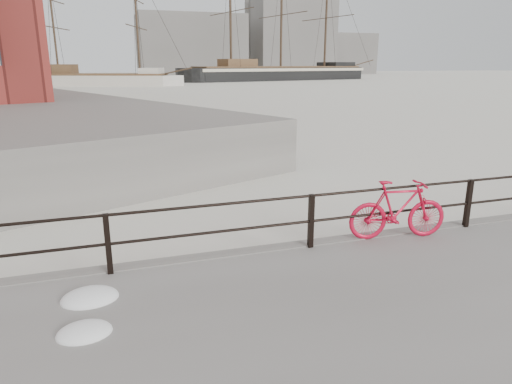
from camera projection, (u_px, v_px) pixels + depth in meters
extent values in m
plane|color=white|center=(458.00, 240.00, 9.64)|extent=(400.00, 400.00, 0.00)
imported|color=red|center=(398.00, 210.00, 8.64)|extent=(1.93, 0.61, 1.15)
ellipsoid|color=white|center=(89.00, 290.00, 6.48)|extent=(0.81, 0.63, 0.29)
ellipsoid|color=white|center=(83.00, 325.00, 5.65)|extent=(0.68, 0.54, 0.24)
cube|color=gray|center=(191.00, 45.00, 141.25)|extent=(32.00, 18.00, 18.00)
cube|color=gray|center=(290.00, 38.00, 155.47)|extent=(26.00, 20.00, 24.00)
cube|color=gray|center=(342.00, 54.00, 168.28)|extent=(20.00, 16.00, 14.00)
cylinder|color=gray|center=(249.00, 7.00, 153.44)|extent=(2.80, 2.80, 44.00)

